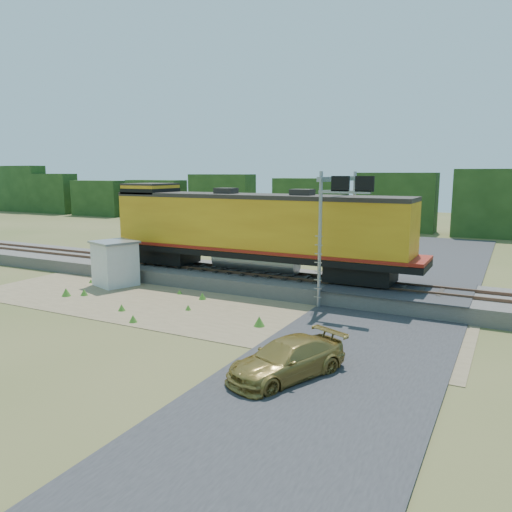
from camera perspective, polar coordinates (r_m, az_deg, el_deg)
The scene contains 11 objects.
ground at distance 23.89m, azimuth -3.81°, elevation -6.70°, with size 140.00×140.00×0.00m, color #475123.
ballast at distance 28.92m, azimuth 2.37°, elevation -3.01°, with size 70.00×5.00×0.80m, color slate.
rails at distance 28.82m, azimuth 2.38°, elevation -2.07°, with size 70.00×1.54×0.16m.
dirt_shoulder at distance 25.35m, azimuth -7.11°, elevation -5.77°, with size 26.00×8.00×0.03m, color #8C7754.
road at distance 21.92m, azimuth 13.25°, elevation -8.20°, with size 7.00×66.00×0.86m.
tree_line_north at distance 58.91m, azimuth 15.83°, elevation 5.65°, with size 130.00×3.00×6.50m.
weed_clumps at distance 25.90m, azimuth -10.36°, elevation -5.56°, with size 15.00×6.20×0.56m, color #3C7621, non-canonical shape.
locomotive at distance 29.18m, azimuth -0.60°, elevation 3.17°, with size 19.49×2.97×5.03m.
shed at distance 30.73m, azimuth -15.79°, elevation -0.79°, with size 2.88×2.88×2.69m.
signal_gantry at distance 26.22m, azimuth 9.72°, elevation 5.89°, with size 2.67×6.20×6.73m.
car at distance 16.67m, azimuth 3.56°, elevation -11.70°, with size 1.78×4.38×1.27m, color olive.
Camera 1 is at (11.98, -19.57, 6.66)m, focal length 35.00 mm.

